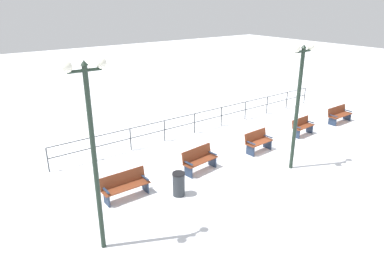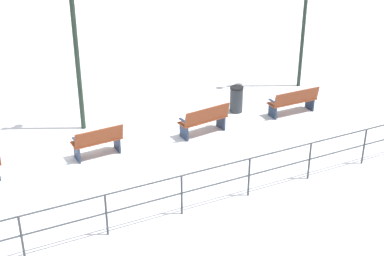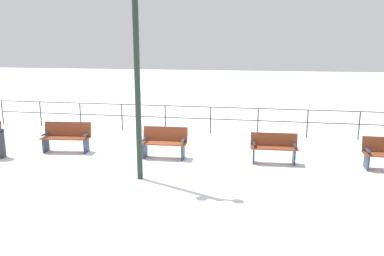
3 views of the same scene
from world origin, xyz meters
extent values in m
plane|color=white|center=(0.00, 0.00, 0.00)|extent=(80.00, 80.00, 0.00)
cube|color=brown|center=(-0.10, -3.29, 0.47)|extent=(0.65, 1.59, 0.04)
cube|color=brown|center=(-0.34, -3.32, 0.72)|extent=(0.29, 1.55, 0.46)
cube|color=#23334C|center=(-0.03, -3.96, 0.23)|extent=(0.43, 0.10, 0.47)
cube|color=#23334C|center=(-0.18, -2.62, 0.23)|extent=(0.43, 0.10, 0.47)
cube|color=#23334C|center=(-0.01, -3.96, 0.59)|extent=(0.43, 0.12, 0.04)
cube|color=#23334C|center=(-0.16, -2.62, 0.59)|extent=(0.43, 0.12, 0.04)
cube|color=brown|center=(-0.03, 0.00, 0.48)|extent=(0.57, 1.41, 0.04)
cube|color=brown|center=(-0.29, -0.01, 0.71)|extent=(0.18, 1.39, 0.44)
cube|color=#23334C|center=(0.00, -0.59, 0.24)|extent=(0.45, 0.07, 0.48)
cube|color=#23334C|center=(-0.06, 0.59, 0.24)|extent=(0.45, 0.07, 0.48)
cube|color=#23334C|center=(0.02, -0.59, 0.60)|extent=(0.46, 0.09, 0.04)
cube|color=#23334C|center=(-0.04, 0.59, 0.60)|extent=(0.46, 0.09, 0.04)
cube|color=brown|center=(-0.11, 3.29, 0.47)|extent=(0.49, 1.38, 0.04)
cube|color=brown|center=(-0.32, 3.28, 0.68)|extent=(0.17, 1.36, 0.38)
cube|color=#23334C|center=(-0.08, 2.71, 0.24)|extent=(0.38, 0.07, 0.47)
cube|color=#23334C|center=(-0.14, 3.87, 0.24)|extent=(0.38, 0.07, 0.47)
cube|color=#23334C|center=(-0.06, 2.71, 0.59)|extent=(0.39, 0.09, 0.04)
cube|color=#23334C|center=(-0.12, 3.87, 0.59)|extent=(0.39, 0.09, 0.04)
cube|color=#23334C|center=(-0.09, 5.84, 0.22)|extent=(0.46, 0.05, 0.44)
cube|color=#23334C|center=(-0.07, 5.84, 0.56)|extent=(0.46, 0.07, 0.04)
cylinder|color=#1E2D23|center=(1.86, -0.14, 2.42)|extent=(0.15, 0.15, 4.84)
cylinder|color=#383D42|center=(-3.67, -8.19, 0.52)|extent=(0.05, 0.05, 1.04)
cylinder|color=#383D42|center=(-3.67, -6.37, 0.52)|extent=(0.05, 0.05, 1.04)
cylinder|color=#383D42|center=(-3.67, -4.55, 0.52)|extent=(0.05, 0.05, 1.04)
cylinder|color=#383D42|center=(-3.67, -2.73, 0.52)|extent=(0.05, 0.05, 1.04)
cylinder|color=#383D42|center=(-3.67, -0.91, 0.52)|extent=(0.05, 0.05, 1.04)
cylinder|color=#383D42|center=(-3.67, 0.91, 0.52)|extent=(0.05, 0.05, 1.04)
cylinder|color=#383D42|center=(-3.67, 2.73, 0.52)|extent=(0.05, 0.05, 1.04)
cylinder|color=#383D42|center=(-3.67, 4.55, 0.52)|extent=(0.05, 0.05, 1.04)
cylinder|color=#383D42|center=(-3.67, 6.37, 0.52)|extent=(0.05, 0.05, 1.04)
cylinder|color=#383D42|center=(-3.67, 0.00, 1.04)|extent=(0.04, 16.39, 0.04)
cylinder|color=#383D42|center=(-3.67, 0.00, 0.57)|extent=(0.04, 16.39, 0.04)
camera|label=1|loc=(9.72, -11.04, 6.50)|focal=32.55mm
camera|label=2|loc=(-13.53, 3.66, 7.53)|focal=51.87mm
camera|label=3|loc=(11.07, 3.01, 3.44)|focal=36.42mm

